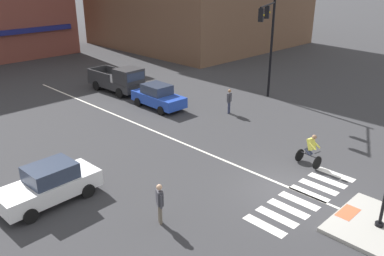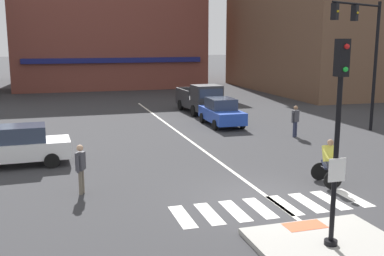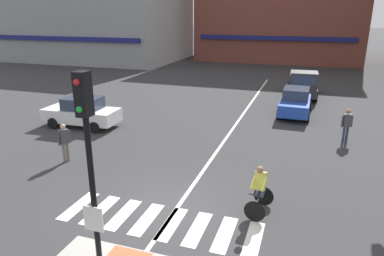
# 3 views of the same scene
# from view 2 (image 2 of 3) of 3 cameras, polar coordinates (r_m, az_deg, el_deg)

# --- Properties ---
(ground_plane) EXTENTS (300.00, 300.00, 0.00)m
(ground_plane) POSITION_cam_2_polar(r_m,az_deg,el_deg) (15.09, 8.66, -8.68)
(ground_plane) COLOR #333335
(traffic_island) EXTENTS (3.53, 3.12, 0.15)m
(traffic_island) POSITION_cam_2_polar(r_m,az_deg,el_deg) (11.94, 16.85, -14.06)
(traffic_island) COLOR #A3A099
(traffic_island) RESTS_ON ground
(tactile_pad_front) EXTENTS (1.10, 0.60, 0.01)m
(tactile_pad_front) POSITION_cam_2_polar(r_m,az_deg,el_deg) (12.84, 13.86, -11.71)
(tactile_pad_front) COLOR #DB5B38
(tactile_pad_front) RESTS_ON traffic_island
(signal_pole) EXTENTS (0.44, 0.38, 4.90)m
(signal_pole) POSITION_cam_2_polar(r_m,az_deg,el_deg) (11.03, 17.73, 0.35)
(signal_pole) COLOR black
(signal_pole) RESTS_ON traffic_island
(crosswalk_stripe_a) EXTENTS (0.44, 1.80, 0.01)m
(crosswalk_stripe_a) POSITION_cam_2_polar(r_m,az_deg,el_deg) (13.48, -1.20, -10.97)
(crosswalk_stripe_a) COLOR silver
(crosswalk_stripe_a) RESTS_ON ground
(crosswalk_stripe_b) EXTENTS (0.44, 1.80, 0.01)m
(crosswalk_stripe_b) POSITION_cam_2_polar(r_m,az_deg,el_deg) (13.70, 2.15, -10.60)
(crosswalk_stripe_b) COLOR silver
(crosswalk_stripe_b) RESTS_ON ground
(crosswalk_stripe_c) EXTENTS (0.44, 1.80, 0.01)m
(crosswalk_stripe_c) POSITION_cam_2_polar(r_m,az_deg,el_deg) (13.97, 5.38, -10.21)
(crosswalk_stripe_c) COLOR silver
(crosswalk_stripe_c) RESTS_ON ground
(crosswalk_stripe_d) EXTENTS (0.44, 1.80, 0.01)m
(crosswalk_stripe_d) POSITION_cam_2_polar(r_m,az_deg,el_deg) (14.28, 8.48, -9.81)
(crosswalk_stripe_d) COLOR silver
(crosswalk_stripe_d) RESTS_ON ground
(crosswalk_stripe_e) EXTENTS (0.44, 1.80, 0.01)m
(crosswalk_stripe_e) POSITION_cam_2_polar(r_m,az_deg,el_deg) (14.63, 11.42, -9.40)
(crosswalk_stripe_e) COLOR silver
(crosswalk_stripe_e) RESTS_ON ground
(crosswalk_stripe_f) EXTENTS (0.44, 1.80, 0.01)m
(crosswalk_stripe_f) POSITION_cam_2_polar(r_m,az_deg,el_deg) (15.01, 14.21, -8.99)
(crosswalk_stripe_f) COLOR silver
(crosswalk_stripe_f) RESTS_ON ground
(crosswalk_stripe_g) EXTENTS (0.44, 1.80, 0.01)m
(crosswalk_stripe_g) POSITION_cam_2_polar(r_m,az_deg,el_deg) (15.43, 16.86, -8.58)
(crosswalk_stripe_g) COLOR silver
(crosswalk_stripe_g) RESTS_ON ground
(crosswalk_stripe_h) EXTENTS (0.44, 1.80, 0.01)m
(crosswalk_stripe_h) POSITION_cam_2_polar(r_m,az_deg,el_deg) (15.88, 19.35, -8.17)
(crosswalk_stripe_h) COLOR silver
(crosswalk_stripe_h) RESTS_ON ground
(lane_centre_line) EXTENTS (0.14, 28.00, 0.01)m
(lane_centre_line) POSITION_cam_2_polar(r_m,az_deg,el_deg) (24.24, -0.89, -1.12)
(lane_centre_line) COLOR silver
(lane_centre_line) RESTS_ON ground
(traffic_light_mast) EXTENTS (4.21, 2.01, 7.11)m
(traffic_light_mast) POSITION_cam_2_polar(r_m,az_deg,el_deg) (26.35, 20.65, 9.83)
(traffic_light_mast) COLOR black
(traffic_light_mast) RESTS_ON ground
(building_corner_left) EXTENTS (20.50, 20.79, 12.75)m
(building_corner_left) POSITION_cam_2_polar(r_m,az_deg,el_deg) (57.24, -10.99, 11.97)
(building_corner_left) COLOR brown
(building_corner_left) RESTS_ON ground
(building_corner_right) EXTENTS (21.62, 21.31, 18.36)m
(building_corner_right) POSITION_cam_2_polar(r_m,az_deg,el_deg) (51.74, 19.98, 14.80)
(building_corner_right) COLOR brown
(building_corner_right) RESTS_ON ground
(car_blue_eastbound_far) EXTENTS (1.90, 4.13, 1.64)m
(car_blue_eastbound_far) POSITION_cam_2_polar(r_m,az_deg,el_deg) (27.47, 3.69, 1.98)
(car_blue_eastbound_far) COLOR #2347B7
(car_blue_eastbound_far) RESTS_ON ground
(car_white_cross_left) EXTENTS (4.15, 1.95, 1.64)m
(car_white_cross_left) POSITION_cam_2_polar(r_m,az_deg,el_deg) (19.87, -20.76, -2.10)
(car_white_cross_left) COLOR white
(car_white_cross_left) RESTS_ON ground
(pickup_truck_charcoal_eastbound_distant) EXTENTS (2.21, 5.17, 2.08)m
(pickup_truck_charcoal_eastbound_distant) POSITION_cam_2_polar(r_m,az_deg,el_deg) (32.10, 1.13, 3.57)
(pickup_truck_charcoal_eastbound_distant) COLOR #2D2D30
(pickup_truck_charcoal_eastbound_distant) RESTS_ON ground
(cyclist) EXTENTS (0.79, 1.17, 1.68)m
(cyclist) POSITION_cam_2_polar(r_m,az_deg,el_deg) (16.70, 16.54, -3.98)
(cyclist) COLOR black
(cyclist) RESTS_ON ground
(pedestrian_at_curb_left) EXTENTS (0.36, 0.50, 1.67)m
(pedestrian_at_curb_left) POSITION_cam_2_polar(r_m,az_deg,el_deg) (15.54, -13.70, -4.51)
(pedestrian_at_curb_left) COLOR #6B6051
(pedestrian_at_curb_left) RESTS_ON ground
(pedestrian_waiting_far_side) EXTENTS (0.52, 0.34, 1.67)m
(pedestrian_waiting_far_side) POSITION_cam_2_polar(r_m,az_deg,el_deg) (24.69, 12.75, 1.15)
(pedestrian_waiting_far_side) COLOR #2D334C
(pedestrian_waiting_far_side) RESTS_ON ground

